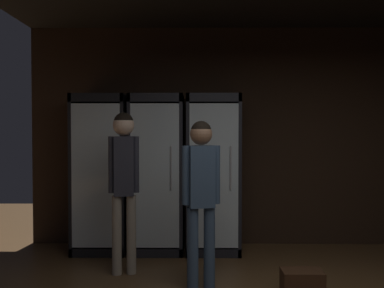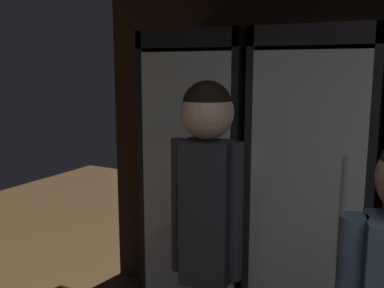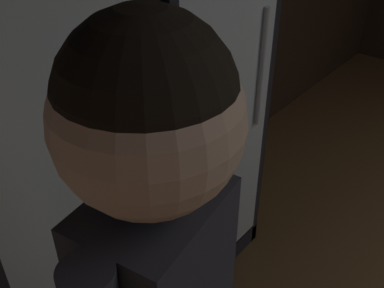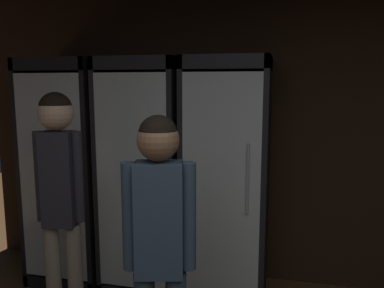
{
  "view_description": "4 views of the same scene",
  "coord_description": "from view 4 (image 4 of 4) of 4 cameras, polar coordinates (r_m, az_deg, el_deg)",
  "views": [
    {
      "loc": [
        -0.86,
        -2.35,
        1.45
      ],
      "look_at": [
        -0.91,
        2.75,
        1.31
      ],
      "focal_mm": 38.66,
      "sensor_mm": 36.0,
      "label": 1
    },
    {
      "loc": [
        -0.79,
        0.25,
        1.71
      ],
      "look_at": [
        -2.05,
        2.51,
        1.25
      ],
      "focal_mm": 41.97,
      "sensor_mm": 36.0,
      "label": 2
    },
    {
      "loc": [
        -1.88,
        1.53,
        1.77
      ],
      "look_at": [
        -0.82,
        2.42,
        0.85
      ],
      "focal_mm": 41.1,
      "sensor_mm": 36.0,
      "label": 3
    },
    {
      "loc": [
        -0.24,
        -0.28,
        1.7
      ],
      "look_at": [
        -0.9,
        2.53,
        1.25
      ],
      "focal_mm": 36.23,
      "sensor_mm": 36.0,
      "label": 4
    }
  ],
  "objects": [
    {
      "name": "cooler_left",
      "position": [
        3.28,
        -6.64,
        -4.79
      ],
      "size": [
        0.64,
        0.63,
        1.9
      ],
      "color": "black",
      "rests_on": "ground"
    },
    {
      "name": "shopper_far",
      "position": [
        1.97,
        -4.83,
        -13.3
      ],
      "size": [
        0.36,
        0.21,
        1.56
      ],
      "color": "#384C66",
      "rests_on": "ground"
    },
    {
      "name": "shopper_near",
      "position": [
        2.59,
        -18.92,
        -6.0
      ],
      "size": [
        0.31,
        0.22,
        1.65
      ],
      "color": "gray",
      "rests_on": "ground"
    },
    {
      "name": "wall_back",
      "position": [
        3.33,
        17.43,
        3.24
      ],
      "size": [
        6.0,
        0.06,
        2.8
      ],
      "primitive_type": "cube",
      "color": "black",
      "rests_on": "ground"
    },
    {
      "name": "cooler_center",
      "position": [
        3.12,
        5.24,
        -5.41
      ],
      "size": [
        0.64,
        0.63,
        1.9
      ],
      "color": "black",
      "rests_on": "ground"
    },
    {
      "name": "cooler_far_left",
      "position": [
        3.57,
        -16.98,
        -4.08
      ],
      "size": [
        0.64,
        0.63,
        1.9
      ],
      "color": "black",
      "rests_on": "ground"
    }
  ]
}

